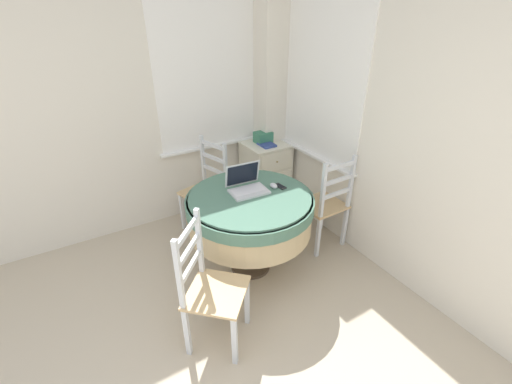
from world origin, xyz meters
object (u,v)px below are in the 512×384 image
round_dining_table (250,211)px  corner_cabinet (265,173)px  book_on_cabinet (267,145)px  cell_phone (280,186)px  laptop (247,185)px  dining_chair_near_right_window (326,205)px  dining_chair_near_back_window (207,190)px  computer_mouse (274,186)px  storage_box (263,137)px  dining_chair_camera_near (210,289)px

round_dining_table → corner_cabinet: size_ratio=1.40×
corner_cabinet → book_on_cabinet: size_ratio=4.08×
cell_phone → laptop: bearing=161.8°
cell_phone → dining_chair_near_right_window: bearing=-7.8°
laptop → dining_chair_near_back_window: bearing=96.3°
laptop → computer_mouse: size_ratio=4.00×
cell_phone → storage_box: bearing=65.8°
computer_mouse → dining_chair_near_back_window: 0.91m
laptop → dining_chair_camera_near: (-0.64, -0.61, -0.35)m
dining_chair_camera_near → storage_box: size_ratio=5.25×
dining_chair_camera_near → computer_mouse: bearing=31.7°
dining_chair_near_back_window → corner_cabinet: (0.82, 0.15, -0.08)m
dining_chair_camera_near → storage_box: bearing=47.9°
storage_box → book_on_cabinet: 0.12m
round_dining_table → computer_mouse: size_ratio=13.13×
laptop → dining_chair_camera_near: size_ratio=0.34×
laptop → book_on_cabinet: laptop is taller
storage_box → laptop: bearing=-129.0°
round_dining_table → storage_box: size_ratio=5.78×
dining_chair_camera_near → cell_phone: bearing=29.5°
round_dining_table → computer_mouse: bearing=2.8°
dining_chair_near_back_window → laptop: bearing=-83.7°
dining_chair_near_right_window → corner_cabinet: dining_chair_near_right_window is taller
dining_chair_near_back_window → storage_box: (0.80, 0.18, 0.37)m
cell_phone → storage_box: size_ratio=0.65×
cell_phone → dining_chair_camera_near: dining_chair_camera_near is taller
computer_mouse → dining_chair_camera_near: size_ratio=0.08×
computer_mouse → book_on_cabinet: size_ratio=0.44×
dining_chair_near_right_window → dining_chair_camera_near: 1.48m
dining_chair_near_back_window → book_on_cabinet: size_ratio=5.20×
cell_phone → dining_chair_near_right_window: dining_chair_near_right_window is taller
computer_mouse → dining_chair_near_back_window: (-0.30, 0.79, -0.32)m
dining_chair_camera_near → book_on_cabinet: dining_chair_camera_near is taller
dining_chair_near_back_window → storage_box: dining_chair_near_back_window is taller
laptop → book_on_cabinet: 1.06m
dining_chair_near_back_window → book_on_cabinet: (0.78, 0.07, 0.32)m
laptop → dining_chair_camera_near: laptop is taller
dining_chair_near_back_window → computer_mouse: bearing=-69.3°
corner_cabinet → book_on_cabinet: 0.40m
cell_phone → computer_mouse: bearing=168.6°
round_dining_table → dining_chair_near_right_window: size_ratio=1.10×
corner_cabinet → book_on_cabinet: book_on_cabinet is taller
dining_chair_camera_near → corner_cabinet: dining_chair_camera_near is taller
book_on_cabinet → dining_chair_near_back_window: bearing=-174.7°
computer_mouse → book_on_cabinet: (0.48, 0.87, -0.00)m
laptop → dining_chair_near_right_window: 0.87m
round_dining_table → dining_chair_near_right_window: (0.80, -0.07, -0.15)m
cell_phone → dining_chair_camera_near: bearing=-150.5°
dining_chair_camera_near → corner_cabinet: 2.02m
computer_mouse → cell_phone: (0.06, -0.01, -0.02)m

